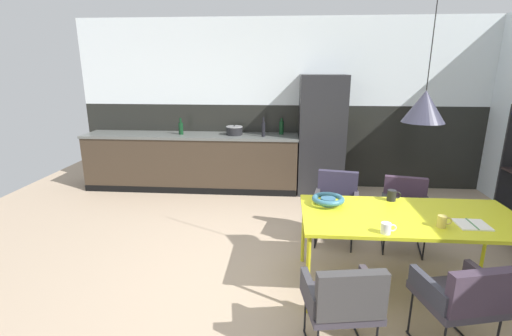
{
  "coord_description": "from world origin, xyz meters",
  "views": [
    {
      "loc": [
        0.04,
        -3.02,
        1.99
      ],
      "look_at": [
        -0.28,
        0.98,
        0.87
      ],
      "focal_mm": 25.67,
      "sensor_mm": 36.0,
      "label": 1
    }
  ],
  "objects_px": {
    "mug_short_terracotta": "(386,228)",
    "pendant_lamp_over_table_near": "(424,106)",
    "mug_wide_latte": "(392,195)",
    "mug_dark_espresso": "(442,221)",
    "bottle_spice_small": "(281,127)",
    "bottle_wine_green": "(263,129)",
    "armchair_far_side": "(336,198)",
    "armchair_corner_seat": "(465,295)",
    "bottle_vinegar_dark": "(181,128)",
    "refrigerator_column": "(321,135)",
    "dining_table": "(410,219)",
    "armchair_head_of_table": "(405,204)",
    "cooking_pot": "(234,131)",
    "open_book": "(472,225)",
    "fruit_bowl": "(328,200)",
    "armchair_near_window": "(344,298)"
  },
  "relations": [
    {
      "from": "mug_wide_latte",
      "to": "mug_dark_espresso",
      "type": "distance_m",
      "value": 0.64
    },
    {
      "from": "armchair_far_side",
      "to": "refrigerator_column",
      "type": "bearing_deg",
      "value": -78.53
    },
    {
      "from": "armchair_head_of_table",
      "to": "armchair_far_side",
      "type": "xyz_separation_m",
      "value": [
        -0.74,
        0.11,
        0.01
      ]
    },
    {
      "from": "dining_table",
      "to": "bottle_wine_green",
      "type": "bearing_deg",
      "value": 119.21
    },
    {
      "from": "armchair_corner_seat",
      "to": "refrigerator_column",
      "type": "bearing_deg",
      "value": 86.92
    },
    {
      "from": "mug_wide_latte",
      "to": "mug_short_terracotta",
      "type": "height_order",
      "value": "mug_wide_latte"
    },
    {
      "from": "bottle_vinegar_dark",
      "to": "pendant_lamp_over_table_near",
      "type": "height_order",
      "value": "pendant_lamp_over_table_near"
    },
    {
      "from": "armchair_head_of_table",
      "to": "mug_wide_latte",
      "type": "relative_size",
      "value": 5.98
    },
    {
      "from": "armchair_corner_seat",
      "to": "mug_short_terracotta",
      "type": "height_order",
      "value": "mug_short_terracotta"
    },
    {
      "from": "armchair_near_window",
      "to": "fruit_bowl",
      "type": "bearing_deg",
      "value": 81.05
    },
    {
      "from": "armchair_head_of_table",
      "to": "pendant_lamp_over_table_near",
      "type": "xyz_separation_m",
      "value": [
        -0.23,
        -0.86,
        1.17
      ]
    },
    {
      "from": "bottle_spice_small",
      "to": "bottle_wine_green",
      "type": "distance_m",
      "value": 0.36
    },
    {
      "from": "dining_table",
      "to": "bottle_wine_green",
      "type": "xyz_separation_m",
      "value": [
        -1.46,
        2.6,
        0.35
      ]
    },
    {
      "from": "refrigerator_column",
      "to": "bottle_vinegar_dark",
      "type": "bearing_deg",
      "value": -179.84
    },
    {
      "from": "armchair_head_of_table",
      "to": "pendant_lamp_over_table_near",
      "type": "distance_m",
      "value": 1.47
    },
    {
      "from": "bottle_vinegar_dark",
      "to": "bottle_wine_green",
      "type": "xyz_separation_m",
      "value": [
        1.35,
        -0.09,
        0.02
      ]
    },
    {
      "from": "mug_dark_espresso",
      "to": "bottle_spice_small",
      "type": "height_order",
      "value": "bottle_spice_small"
    },
    {
      "from": "armchair_near_window",
      "to": "bottle_vinegar_dark",
      "type": "xyz_separation_m",
      "value": [
        -2.11,
        3.59,
        0.54
      ]
    },
    {
      "from": "open_book",
      "to": "fruit_bowl",
      "type": "bearing_deg",
      "value": 162.11
    },
    {
      "from": "armchair_far_side",
      "to": "open_book",
      "type": "height_order",
      "value": "armchair_far_side"
    },
    {
      "from": "refrigerator_column",
      "to": "mug_short_terracotta",
      "type": "relative_size",
      "value": 15.42
    },
    {
      "from": "armchair_head_of_table",
      "to": "bottle_vinegar_dark",
      "type": "height_order",
      "value": "bottle_vinegar_dark"
    },
    {
      "from": "armchair_near_window",
      "to": "armchair_corner_seat",
      "type": "distance_m",
      "value": 0.81
    },
    {
      "from": "refrigerator_column",
      "to": "armchair_near_window",
      "type": "height_order",
      "value": "refrigerator_column"
    },
    {
      "from": "mug_short_terracotta",
      "to": "pendant_lamp_over_table_near",
      "type": "height_order",
      "value": "pendant_lamp_over_table_near"
    },
    {
      "from": "mug_wide_latte",
      "to": "bottle_spice_small",
      "type": "height_order",
      "value": "bottle_spice_small"
    },
    {
      "from": "refrigerator_column",
      "to": "armchair_near_window",
      "type": "bearing_deg",
      "value": -92.39
    },
    {
      "from": "armchair_near_window",
      "to": "bottle_spice_small",
      "type": "distance_m",
      "value": 3.79
    },
    {
      "from": "bottle_vinegar_dark",
      "to": "armchair_head_of_table",
      "type": "bearing_deg",
      "value": -31.26
    },
    {
      "from": "open_book",
      "to": "bottle_wine_green",
      "type": "relative_size",
      "value": 0.81
    },
    {
      "from": "bottle_vinegar_dark",
      "to": "bottle_spice_small",
      "type": "relative_size",
      "value": 1.01
    },
    {
      "from": "mug_wide_latte",
      "to": "bottle_wine_green",
      "type": "relative_size",
      "value": 0.43
    },
    {
      "from": "refrigerator_column",
      "to": "cooking_pot",
      "type": "xyz_separation_m",
      "value": [
        -1.39,
        0.02,
        0.05
      ]
    },
    {
      "from": "mug_wide_latte",
      "to": "mug_short_terracotta",
      "type": "bearing_deg",
      "value": -108.09
    },
    {
      "from": "refrigerator_column",
      "to": "dining_table",
      "type": "relative_size",
      "value": 0.99
    },
    {
      "from": "refrigerator_column",
      "to": "armchair_near_window",
      "type": "distance_m",
      "value": 3.63
    },
    {
      "from": "armchair_far_side",
      "to": "armchair_near_window",
      "type": "bearing_deg",
      "value": 94.55
    },
    {
      "from": "refrigerator_column",
      "to": "cooking_pot",
      "type": "distance_m",
      "value": 1.39
    },
    {
      "from": "mug_short_terracotta",
      "to": "pendant_lamp_over_table_near",
      "type": "xyz_separation_m",
      "value": [
        0.31,
        0.38,
        0.9
      ]
    },
    {
      "from": "fruit_bowl",
      "to": "dining_table",
      "type": "bearing_deg",
      "value": -15.04
    },
    {
      "from": "refrigerator_column",
      "to": "bottle_wine_green",
      "type": "relative_size",
      "value": 6.14
    },
    {
      "from": "armchair_far_side",
      "to": "armchair_corner_seat",
      "type": "distance_m",
      "value": 1.89
    },
    {
      "from": "armchair_corner_seat",
      "to": "bottle_vinegar_dark",
      "type": "xyz_separation_m",
      "value": [
        -2.92,
        3.52,
        0.52
      ]
    },
    {
      "from": "armchair_head_of_table",
      "to": "armchair_far_side",
      "type": "bearing_deg",
      "value": 3.63
    },
    {
      "from": "bottle_spice_small",
      "to": "bottle_wine_green",
      "type": "relative_size",
      "value": 0.87
    },
    {
      "from": "armchair_far_side",
      "to": "mug_dark_espresso",
      "type": "distance_m",
      "value": 1.39
    },
    {
      "from": "fruit_bowl",
      "to": "cooking_pot",
      "type": "height_order",
      "value": "cooking_pot"
    },
    {
      "from": "bottle_spice_small",
      "to": "pendant_lamp_over_table_near",
      "type": "distance_m",
      "value": 3.13
    },
    {
      "from": "mug_wide_latte",
      "to": "mug_dark_espresso",
      "type": "bearing_deg",
      "value": -68.06
    },
    {
      "from": "open_book",
      "to": "bottle_spice_small",
      "type": "height_order",
      "value": "bottle_spice_small"
    }
  ]
}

